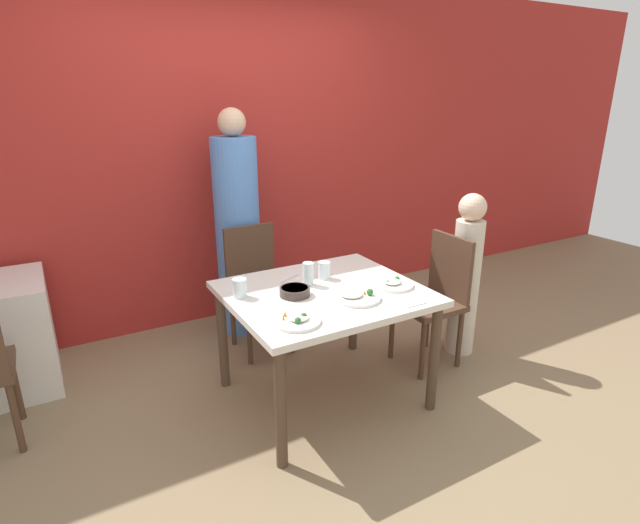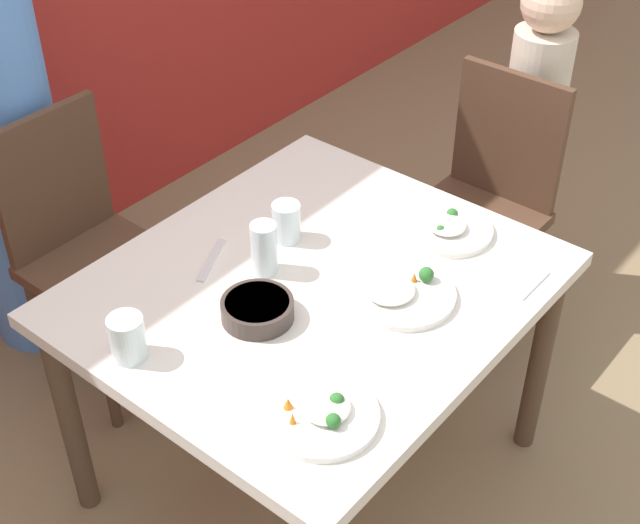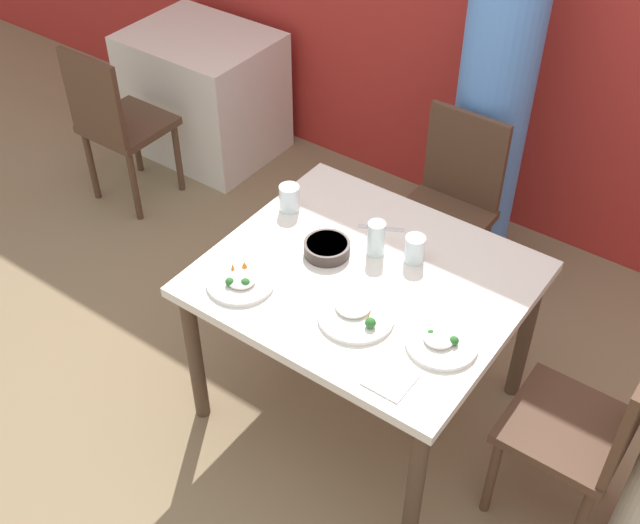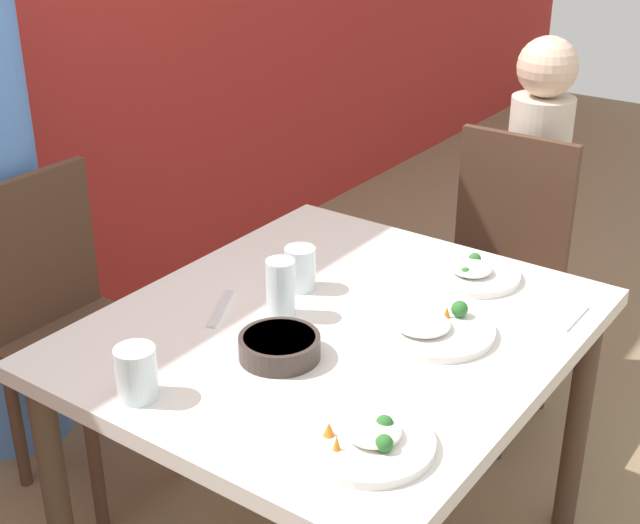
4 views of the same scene
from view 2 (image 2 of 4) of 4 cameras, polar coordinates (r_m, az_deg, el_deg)
name	(u,v)px [view 2 (image 2 of 4)]	position (r m, az deg, el deg)	size (l,w,h in m)	color
ground_plane	(314,469)	(2.74, -0.39, -13.11)	(10.00, 10.00, 0.00)	#847051
dining_table	(313,308)	(2.28, -0.45, -2.99)	(1.12, 0.98, 0.72)	silver
chair_adult_spot	(87,246)	(2.82, -14.72, 1.01)	(0.40, 0.40, 0.91)	#4C3323
chair_child_spot	(484,201)	(2.98, 10.44, 3.87)	(0.40, 0.40, 0.91)	#4C3323
person_child	(528,146)	(3.14, 13.17, 7.27)	(0.20, 0.20, 1.18)	beige
bowl_curry	(257,309)	(2.11, -4.03, -3.01)	(0.17, 0.17, 0.05)	#3D332D
plate_rice_adult	(322,414)	(1.89, 0.16, -9.68)	(0.25, 0.25, 0.05)	white
plate_rice_child	(447,228)	(2.41, 8.16, 2.16)	(0.24, 0.24, 0.05)	white
plate_noodles	(400,292)	(2.18, 5.14, -1.94)	(0.27, 0.27, 0.06)	white
glass_water_tall	(286,222)	(2.35, -2.18, 2.58)	(0.08, 0.08, 0.11)	silver
glass_water_short	(127,338)	(2.04, -12.23, -4.76)	(0.08, 0.08, 0.11)	silver
glass_water_center	(264,248)	(2.23, -3.60, 0.89)	(0.07, 0.07, 0.14)	silver
napkin_folded	(512,275)	(2.30, 12.17, -0.83)	(0.14, 0.14, 0.01)	white
fork_steel	(211,260)	(2.31, -6.97, 0.13)	(0.17, 0.10, 0.01)	silver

